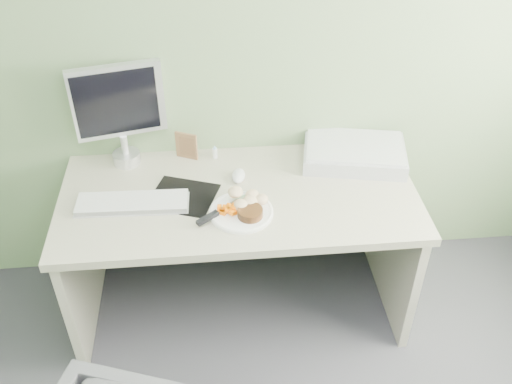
{
  "coord_description": "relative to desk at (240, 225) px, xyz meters",
  "views": [
    {
      "loc": [
        -0.11,
        -0.38,
        2.3
      ],
      "look_at": [
        0.07,
        1.5,
        0.83
      ],
      "focal_mm": 40.0,
      "sensor_mm": 36.0,
      "label": 1
    }
  ],
  "objects": [
    {
      "name": "wall_back",
      "position": [
        0.0,
        0.38,
        0.8
      ],
      "size": [
        3.5,
        0.0,
        3.5
      ],
      "primitive_type": "plane",
      "rotation": [
        1.57,
        0.0,
        0.0
      ],
      "color": "#68805A",
      "rests_on": "floor"
    },
    {
      "name": "photo_frame",
      "position": [
        -0.23,
        0.31,
        0.25
      ],
      "size": [
        0.1,
        0.06,
        0.14
      ],
      "primitive_type": "cube",
      "rotation": [
        0.0,
        0.0,
        -0.43
      ],
      "color": "brown",
      "rests_on": "desk"
    },
    {
      "name": "eyedrop_bottle",
      "position": [
        -0.09,
        0.3,
        0.21
      ],
      "size": [
        0.02,
        0.02,
        0.07
      ],
      "color": "white",
      "rests_on": "desk"
    },
    {
      "name": "scanner",
      "position": [
        0.57,
        0.22,
        0.22
      ],
      "size": [
        0.53,
        0.41,
        0.07
      ],
      "primitive_type": "cube",
      "rotation": [
        0.0,
        0.0,
        -0.2
      ],
      "color": "#B9BBC1",
      "rests_on": "desk"
    },
    {
      "name": "computer_mouse",
      "position": [
        0.01,
        0.11,
        0.2
      ],
      "size": [
        0.08,
        0.12,
        0.04
      ],
      "primitive_type": "ellipsoid",
      "rotation": [
        0.0,
        0.0,
        -0.15
      ],
      "color": "white",
      "rests_on": "desk"
    },
    {
      "name": "keyboard",
      "position": [
        -0.47,
        -0.04,
        0.2
      ],
      "size": [
        0.48,
        0.16,
        0.02
      ],
      "primitive_type": "cube",
      "rotation": [
        0.0,
        0.0,
        -0.03
      ],
      "color": "white",
      "rests_on": "desk"
    },
    {
      "name": "desk",
      "position": [
        0.0,
        0.0,
        0.0
      ],
      "size": [
        1.6,
        0.75,
        0.73
      ],
      "color": "beige",
      "rests_on": "floor"
    },
    {
      "name": "mousepad",
      "position": [
        -0.25,
        0.0,
        0.19
      ],
      "size": [
        0.34,
        0.32,
        0.0
      ],
      "primitive_type": "cube",
      "rotation": [
        0.0,
        0.0,
        -0.35
      ],
      "color": "black",
      "rests_on": "desk"
    },
    {
      "name": "monitor",
      "position": [
        -0.52,
        0.31,
        0.46
      ],
      "size": [
        0.41,
        0.15,
        0.5
      ],
      "rotation": [
        0.0,
        0.0,
        0.22
      ],
      "color": "silver",
      "rests_on": "desk"
    },
    {
      "name": "steak_knife",
      "position": [
        -0.11,
        -0.16,
        0.21
      ],
      "size": [
        0.23,
        0.19,
        0.02
      ],
      "rotation": [
        0.0,
        0.0,
        0.66
      ],
      "color": "silver",
      "rests_on": "plate"
    },
    {
      "name": "carrot_heap",
      "position": [
        -0.06,
        -0.14,
        0.22
      ],
      "size": [
        0.08,
        0.07,
        0.05
      ],
      "primitive_type": "cube",
      "rotation": [
        0.0,
        0.0,
        0.14
      ],
      "color": "#FF6C05",
      "rests_on": "plate"
    },
    {
      "name": "steak",
      "position": [
        0.04,
        -0.17,
        0.21
      ],
      "size": [
        0.13,
        0.13,
        0.03
      ],
      "primitive_type": "cylinder",
      "rotation": [
        0.0,
        0.0,
        -0.19
      ],
      "color": "black",
      "rests_on": "plate"
    },
    {
      "name": "plate",
      "position": [
        0.0,
        -0.14,
        0.19
      ],
      "size": [
        0.27,
        0.27,
        0.01
      ],
      "primitive_type": "cylinder",
      "color": "white",
      "rests_on": "desk"
    },
    {
      "name": "potato_pile",
      "position": [
        0.04,
        -0.09,
        0.23
      ],
      "size": [
        0.13,
        0.1,
        0.07
      ],
      "primitive_type": "ellipsoid",
      "rotation": [
        0.0,
        0.0,
        -0.12
      ],
      "color": "tan",
      "rests_on": "plate"
    }
  ]
}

